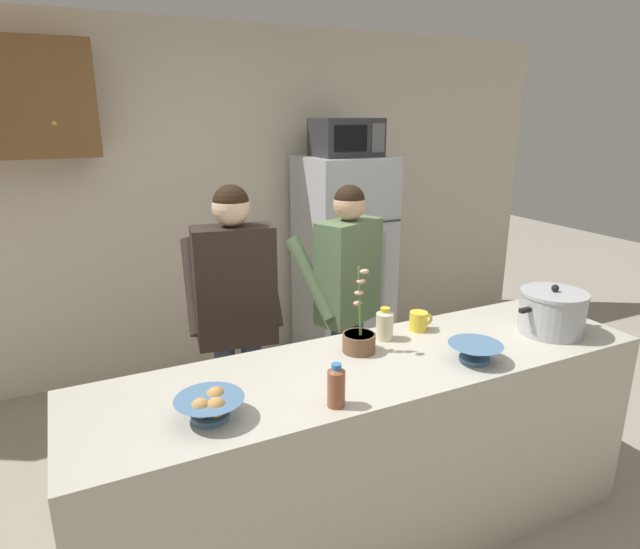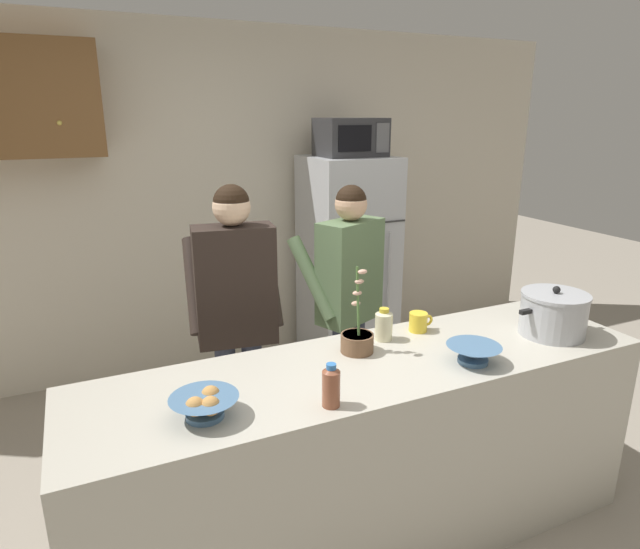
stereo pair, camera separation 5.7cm
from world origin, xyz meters
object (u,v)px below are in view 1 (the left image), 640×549
Objects in this scene: person_by_sink at (347,286)px; bottle_mid_counter at (336,385)px; coffee_mug at (419,321)px; person_near_pot at (235,302)px; cooking_pot at (552,312)px; empty_bowl at (475,351)px; refrigerator at (343,261)px; potted_orchid at (359,339)px; microwave at (346,137)px; bread_bowl at (210,406)px; bottle_near_edge at (385,324)px.

person_by_sink is 9.27× the size of bottle_mid_counter.
bottle_mid_counter is at bearing -146.81° from coffee_mug.
person_near_pot is 1.03× the size of person_by_sink.
cooking_pot is 0.65m from coffee_mug.
empty_bowl is (0.78, -0.95, -0.05)m from person_near_pot.
refrigerator is 3.84× the size of cooking_pot.
coffee_mug is (0.77, -0.56, -0.04)m from person_near_pot.
refrigerator is at bearing 63.74° from potted_orchid.
coffee_mug is (0.06, -0.63, -0.01)m from person_by_sink.
cooking_pot reaches higher than empty_bowl.
coffee_mug is 0.40m from potted_orchid.
microwave is 1.21× the size of potted_orchid.
microwave is at bearing 40.74° from person_near_pot.
bottle_mid_counter is (0.44, -0.11, 0.03)m from bread_bowl.
microwave reaches higher than empty_bowl.
coffee_mug is (-0.57, 0.31, -0.06)m from cooking_pot.
refrigerator is 1.70m from coffee_mug.
refrigerator is at bearing 51.03° from bread_bowl.
empty_bowl is at bearing -85.96° from person_by_sink.
coffee_mug reaches higher than empty_bowl.
person_near_pot is at bearing -173.82° from person_by_sink.
empty_bowl is 1.50× the size of bottle_near_edge.
bread_bowl is 1.05× the size of empty_bowl.
person_by_sink is at bearing 94.04° from empty_bowl.
microwave is 1.86m from coffee_mug.
potted_orchid reaches higher than empty_bowl.
microwave reaches higher than person_near_pot.
bottle_near_edge is (0.93, 0.33, 0.03)m from bread_bowl.
person_near_pot is 1.23m from empty_bowl.
bread_bowl is (-1.71, -0.04, -0.06)m from cooking_pot.
bottle_mid_counter is 0.43× the size of potted_orchid.
bottle_mid_counter is 0.49m from potted_orchid.
person_near_pot is at bearing -138.68° from refrigerator.
cooking_pot is 0.99m from potted_orchid.
microwave is 2.07m from cooking_pot.
person_by_sink reaches higher than potted_orchid.
empty_bowl is (0.07, -1.03, -0.01)m from person_by_sink.
microwave reaches higher than refrigerator.
empty_bowl is at bearing 5.33° from bottle_mid_counter.
microwave is at bearing 77.50° from empty_bowl.
coffee_mug is 0.40m from empty_bowl.
coffee_mug is at bearing -105.56° from refrigerator.
person_by_sink is (-0.52, -1.00, 0.15)m from refrigerator.
empty_bowl is at bearing -50.60° from person_near_pot.
person_by_sink is 1.03m from empty_bowl.
refrigerator reaches higher than person_by_sink.
person_by_sink is at bearing 6.18° from person_near_pot.
bottle_mid_counter is (-1.27, -0.15, -0.02)m from cooking_pot.
potted_orchid is at bearing -116.26° from refrigerator.
microwave is at bearing 50.72° from bread_bowl.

